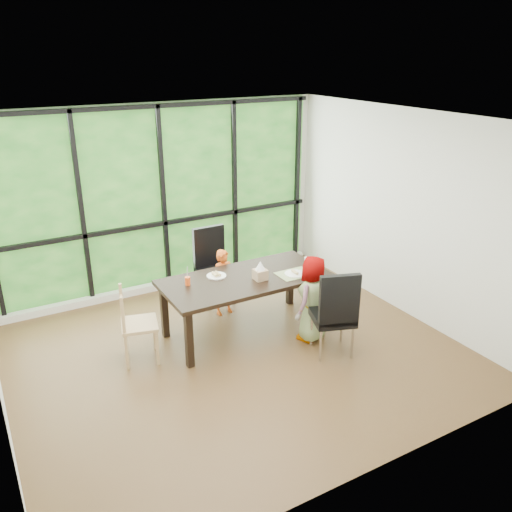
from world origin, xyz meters
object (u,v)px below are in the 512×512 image
at_px(orange_cup, 188,281).
at_px(chair_end_beech, 139,324).
at_px(plate_far, 216,276).
at_px(tissue_box, 260,274).
at_px(plate_near, 295,274).
at_px(chair_interior_leather, 333,311).
at_px(white_mug, 307,260).
at_px(child_older, 311,299).
at_px(green_cup, 316,267).
at_px(child_toddler, 224,282).
at_px(chair_window_leather, 215,267).
at_px(dining_table, 245,305).

bearing_deg(orange_cup, chair_end_beech, -170.35).
distance_m(plate_far, orange_cup, 0.41).
bearing_deg(tissue_box, plate_near, -10.63).
bearing_deg(chair_interior_leather, chair_end_beech, -6.23).
xyz_separation_m(chair_interior_leather, plate_near, (-0.06, 0.71, 0.22)).
bearing_deg(plate_far, white_mug, -8.36).
bearing_deg(child_older, chair_interior_leather, 71.94).
relative_size(plate_near, green_cup, 2.39).
bearing_deg(green_cup, plate_near, 169.97).
xyz_separation_m(child_older, plate_near, (-0.02, 0.33, 0.21)).
bearing_deg(chair_end_beech, orange_cup, -66.10).
height_order(child_older, green_cup, child_older).
bearing_deg(chair_end_beech, plate_far, -66.79).
distance_m(chair_interior_leather, orange_cup, 1.75).
xyz_separation_m(orange_cup, white_mug, (1.63, -0.12, -0.01)).
distance_m(child_toddler, plate_near, 1.04).
xyz_separation_m(chair_window_leather, plate_far, (-0.32, -0.72, 0.22)).
xyz_separation_m(chair_interior_leather, tissue_box, (-0.51, 0.79, 0.27)).
distance_m(plate_far, tissue_box, 0.55).
distance_m(chair_interior_leather, green_cup, 0.74).
bearing_deg(child_toddler, plate_far, -133.47).
bearing_deg(orange_cup, tissue_box, -19.02).
xyz_separation_m(dining_table, orange_cup, (-0.69, 0.15, 0.43)).
relative_size(chair_window_leather, green_cup, 10.13).
xyz_separation_m(chair_end_beech, orange_cup, (0.66, 0.11, 0.35)).
bearing_deg(white_mug, green_cup, -103.40).
xyz_separation_m(green_cup, tissue_box, (-0.73, 0.13, 0.01)).
relative_size(child_toddler, white_mug, 12.46).
bearing_deg(green_cup, chair_end_beech, 172.07).
height_order(white_mug, tissue_box, tissue_box).
bearing_deg(dining_table, chair_end_beech, 178.45).
height_order(dining_table, plate_far, plate_far).
distance_m(dining_table, white_mug, 1.03).
relative_size(dining_table, child_toddler, 2.24).
bearing_deg(chair_interior_leather, orange_cup, -19.17).
distance_m(chair_window_leather, chair_interior_leather, 1.96).
xyz_separation_m(chair_window_leather, chair_interior_leather, (0.62, -1.86, 0.00)).
relative_size(dining_table, child_older, 1.89).
relative_size(chair_interior_leather, white_mug, 14.72).
distance_m(chair_window_leather, plate_near, 1.29).
distance_m(chair_interior_leather, tissue_box, 0.99).
height_order(plate_far, orange_cup, orange_cup).
relative_size(chair_interior_leather, chair_end_beech, 1.20).
bearing_deg(child_older, tissue_box, -65.95).
height_order(chair_end_beech, tissue_box, chair_end_beech).
xyz_separation_m(plate_near, tissue_box, (-0.45, 0.08, 0.06)).
distance_m(chair_interior_leather, child_older, 0.39).
bearing_deg(child_toddler, green_cup, -51.05).
bearing_deg(plate_near, tissue_box, 169.37).
bearing_deg(dining_table, orange_cup, 167.95).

